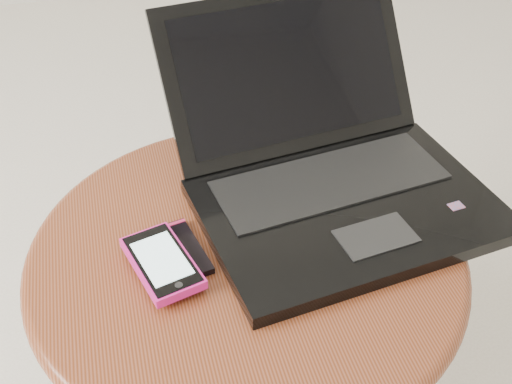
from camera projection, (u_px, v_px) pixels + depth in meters
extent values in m
cylinder|color=brown|center=(248.00, 353.00, 0.96)|extent=(0.09, 0.09, 0.39)
cylinder|color=#5F270F|center=(247.00, 253.00, 0.83)|extent=(0.54, 0.54, 0.03)
torus|color=#5F270F|center=(247.00, 253.00, 0.83)|extent=(0.56, 0.56, 0.03)
cube|color=black|center=(348.00, 209.00, 0.86)|extent=(0.42, 0.32, 0.02)
cube|color=black|center=(331.00, 180.00, 0.89)|extent=(0.33, 0.16, 0.00)
cube|color=black|center=(376.00, 236.00, 0.81)|extent=(0.10, 0.07, 0.00)
cube|color=red|center=(456.00, 206.00, 0.85)|extent=(0.02, 0.02, 0.00)
cube|color=black|center=(289.00, 71.00, 0.94)|extent=(0.39, 0.19, 0.20)
cube|color=black|center=(290.00, 70.00, 0.93)|extent=(0.34, 0.16, 0.17)
cube|color=black|center=(179.00, 251.00, 0.81)|extent=(0.07, 0.11, 0.01)
cube|color=#BA244F|center=(166.00, 226.00, 0.84)|extent=(0.05, 0.02, 0.00)
cube|color=#E61E8C|center=(162.00, 263.00, 0.78)|extent=(0.09, 0.13, 0.01)
cube|color=black|center=(162.00, 259.00, 0.77)|extent=(0.09, 0.12, 0.00)
cube|color=silver|center=(162.00, 258.00, 0.77)|extent=(0.07, 0.09, 0.00)
cylinder|color=black|center=(179.00, 285.00, 0.74)|extent=(0.01, 0.01, 0.00)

